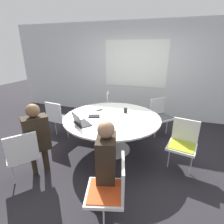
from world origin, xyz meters
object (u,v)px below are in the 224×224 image
Objects in this scene: laptop at (80,122)px; handbag at (151,122)px; spiral_notebook at (94,116)px; chair_4 at (113,105)px; chair_2 at (183,141)px; person_0 at (37,135)px; chair_5 at (58,116)px; chair_1 at (111,188)px; person_1 at (105,160)px; cell_phone at (99,110)px; chair_3 at (160,114)px; chair_0 at (22,153)px; coffee_cup at (125,110)px.

laptop is 1.15× the size of handbag.
chair_4 is at bearing 92.62° from spiral_notebook.
chair_2 is 2.13× the size of laptop.
handbag is (1.53, 2.46, -0.58)m from person_0.
person_0 is at bearing -61.76° from chair_5.
person_1 is (-0.14, 0.21, 0.19)m from chair_1.
chair_4 is at bearing 27.17° from person_0.
chair_2 reaches higher than cell_phone.
chair_2 is 1.78m from handbag.
spiral_notebook is (0.06, -1.37, 0.20)m from chair_4.
chair_2 is 5.81× the size of cell_phone.
laptop is 0.42m from spiral_notebook.
chair_3 is 0.72× the size of person_1.
chair_2 is at bearing 63.91° from chair_3.
chair_0 and chair_5 have the same top height.
laptop is at bearing -125.93° from coffee_cup.
chair_5 is 5.81× the size of cell_phone.
chair_3 reaches higher than spiral_notebook.
chair_2 is 2.64m from chair_5.
chair_4 is at bearing -57.84° from chair_3.
chair_1 is at bearing -70.37° from person_0.
spiral_notebook is (-1.64, 0.10, 0.20)m from chair_2.
cell_phone is (0.50, 1.35, 0.01)m from person_0.
chair_2 is at bearing -131.01° from laptop.
person_0 is at bearing 88.75° from laptop.
chair_2 is at bearing -25.35° from chair_0.
chair_0 is 1.00× the size of chair_1.
handbag is (0.30, 2.73, -0.58)m from person_1.
laptop is at bearing -101.33° from spiral_notebook.
chair_0 is at bearing 94.03° from laptop.
handbag is (1.61, 2.70, -0.39)m from chair_0.
chair_0 is at bearing -68.20° from chair_5.
chair_4 is at bearing 0.68° from person_1.
chair_0 is 1.48m from chair_1.
chair_0 and chair_3 have the same top height.
chair_1 is 1.56m from chair_2.
chair_2 is (0.81, 1.34, 0.00)m from chair_1.
spiral_notebook is at bearing -4.59° from chair_5.
chair_3 is 2.71m from person_0.
chair_3 is at bearing -58.06° from chair_2.
chair_3 is at bearing 29.97° from cell_phone.
chair_3 and chair_4 have the same top height.
chair_3 is (1.84, 2.30, 0.00)m from chair_0.
chair_5 is at bearing -24.01° from chair_3.
person_1 reaches higher than chair_4.
chair_4 is 1.12m from handbag.
person_0 is at bearing 3.68° from chair_3.
person_1 reaches higher than laptop.
chair_4 is 1.00× the size of chair_5.
chair_0 is 5.81× the size of cell_phone.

